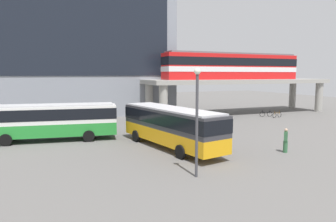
# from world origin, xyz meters

# --- Properties ---
(ground_plane) EXTENTS (120.00, 120.00, 0.00)m
(ground_plane) POSITION_xyz_m (0.00, 10.00, 0.00)
(ground_plane) COLOR #605E5B
(station_building) EXTENTS (30.99, 13.79, 20.99)m
(station_building) POSITION_xyz_m (-6.85, 25.55, 10.50)
(station_building) COLOR gray
(station_building) RESTS_ON ground_plane
(elevated_platform) EXTENTS (28.76, 7.13, 5.12)m
(elevated_platform) POSITION_xyz_m (17.34, 15.44, 4.43)
(elevated_platform) COLOR #9E9B93
(elevated_platform) RESTS_ON ground_plane
(train) EXTENTS (21.46, 2.96, 3.84)m
(train) POSITION_xyz_m (16.16, 15.44, 7.08)
(train) COLOR red
(train) RESTS_ON elevated_platform
(bus_main) EXTENTS (4.68, 11.32, 3.22)m
(bus_main) POSITION_xyz_m (-0.47, -0.70, 1.99)
(bus_main) COLOR orange
(bus_main) RESTS_ON ground_plane
(bus_secondary) EXTENTS (11.29, 4.08, 3.22)m
(bus_secondary) POSITION_xyz_m (-9.08, 5.72, 1.99)
(bus_secondary) COLOR #268C33
(bus_secondary) RESTS_ON ground_plane
(bicycle_silver) EXTENTS (1.77, 0.37, 1.04)m
(bicycle_silver) POSITION_xyz_m (10.57, 9.44, 0.36)
(bicycle_silver) COLOR black
(bicycle_silver) RESTS_ON ground_plane
(bicycle_brown) EXTENTS (1.77, 0.37, 1.04)m
(bicycle_brown) POSITION_xyz_m (19.70, 9.82, 0.36)
(bicycle_brown) COLOR black
(bicycle_brown) RESTS_ON ground_plane
(bicycle_black) EXTENTS (1.71, 0.65, 1.04)m
(bicycle_black) POSITION_xyz_m (18.93, 11.12, 0.36)
(bicycle_black) COLOR black
(bicycle_black) RESTS_ON ground_plane
(pedestrian_near_building) EXTENTS (0.32, 0.43, 1.74)m
(pedestrian_near_building) POSITION_xyz_m (4.62, 8.25, 0.82)
(pedestrian_near_building) COLOR #26262D
(pedestrian_near_building) RESTS_ON ground_plane
(pedestrian_at_kerb) EXTENTS (0.47, 0.47, 1.84)m
(pedestrian_at_kerb) POSITION_xyz_m (6.94, -5.33, 0.87)
(pedestrian_at_kerb) COLOR #33663F
(pedestrian_at_kerb) RESTS_ON ground_plane
(lamp_post) EXTENTS (0.36, 0.36, 6.18)m
(lamp_post) POSITION_xyz_m (-1.81, -7.70, 3.65)
(lamp_post) COLOR #3F3F44
(lamp_post) RESTS_ON ground_plane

